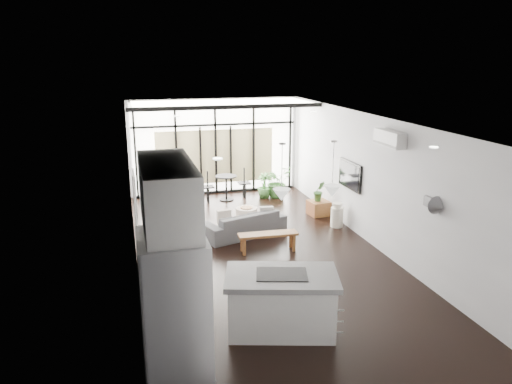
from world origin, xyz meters
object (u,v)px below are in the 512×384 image
console_bench (268,242)px  pouf (246,216)px  tv (350,175)px  island (281,302)px  milk_can (337,215)px  sofa (244,219)px  fridge (175,315)px

console_bench → pouf: pouf is taller
tv → pouf: bearing=159.5°
island → console_bench: (0.68, 3.05, -0.25)m
console_bench → milk_can: (2.04, 1.08, 0.10)m
milk_can → tv: size_ratio=0.54×
island → tv: bearing=69.1°
island → sofa: size_ratio=0.85×
sofa → console_bench: 1.13m
console_bench → tv: bearing=24.9°
milk_can → fridge: bearing=-130.7°
fridge → tv: (4.60, 4.95, 0.30)m
island → tv: 5.02m
sofa → milk_can: 2.30m
island → console_bench: bearing=93.0°
console_bench → milk_can: milk_can is taller
island → milk_can: (2.73, 4.12, -0.15)m
sofa → console_bench: size_ratio=1.54×
fridge → sofa: size_ratio=1.04×
island → milk_can: island is taller
island → sofa: island is taller
sofa → pouf: 0.76m
island → tv: tv is taller
tv → fridge: bearing=-132.9°
island → pouf: island is taller
pouf → island: bearing=-97.8°
island → tv: (2.95, 3.98, 0.85)m
fridge → milk_can: size_ratio=3.38×
milk_can → tv: 1.04m
island → pouf: 4.88m
fridge → console_bench: 4.72m
pouf → milk_can: (2.07, -0.71, 0.09)m
milk_can → tv: bearing=-33.3°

